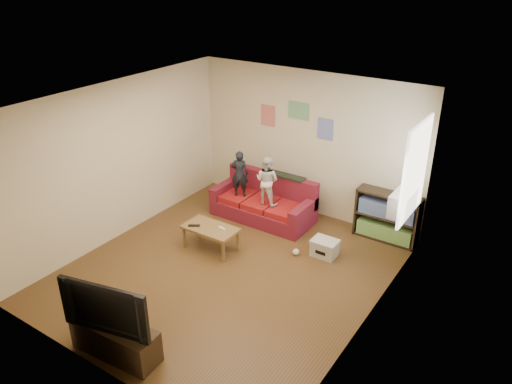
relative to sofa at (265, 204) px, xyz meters
The scene contains 17 objects.
room_shell 2.16m from the sofa, 75.26° to the right, with size 4.52×5.02×2.72m.
sofa is the anchor object (origin of this frame).
child_a 0.74m from the sofa, 160.01° to the right, with size 0.32×0.21×0.89m, color black.
child_b 0.61m from the sofa, 47.99° to the right, with size 0.44×0.34×0.91m, color silver.
coffee_table 1.46m from the sofa, 95.53° to the right, with size 0.92×0.50×0.41m.
remote 1.63m from the sofa, 103.96° to the right, with size 0.20×0.05×0.02m, color black.
game_controller 1.41m from the sofa, 87.57° to the right, with size 0.14×0.04×0.03m, color silver.
bookshelf 2.23m from the sofa, 12.47° to the left, with size 1.09×0.33×0.87m.
window 3.03m from the sofa, ahead, with size 0.04×1.08×1.48m, color white.
ac_unit 2.71m from the sofa, ahead, with size 0.28×0.55×0.35m, color #B7B2A3.
artwork_left 1.66m from the sofa, 119.14° to the left, with size 0.30×0.01×0.40m, color #D87266.
artwork_center 1.82m from the sofa, 67.33° to the left, with size 0.42×0.01×0.32m, color #72B27F.
artwork_right 1.78m from the sofa, 38.82° to the left, with size 0.30×0.01×0.38m, color #727FCC.
file_box 1.66m from the sofa, 20.92° to the right, with size 0.42×0.32×0.29m.
tv_stand 4.05m from the sofa, 84.22° to the right, with size 1.15×0.38×0.43m, color #362717.
television 4.08m from the sofa, 84.22° to the right, with size 1.17×0.15×0.67m, color black.
tissue 1.44m from the sofa, 36.08° to the right, with size 0.11×0.11×0.11m, color beige.
Camera 1 is at (3.99, -5.20, 4.49)m, focal length 35.00 mm.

